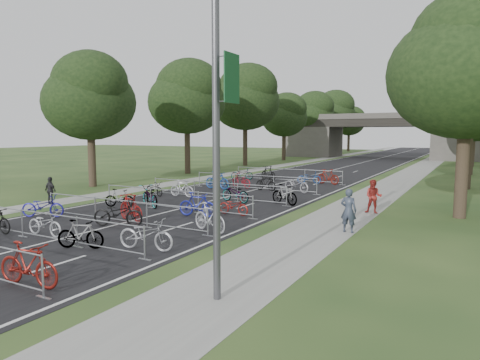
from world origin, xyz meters
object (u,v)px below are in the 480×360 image
object	(u,v)px
pedestrian_a	(348,211)
pedestrian_c	(50,191)
lamppost	(217,120)
pedestrian_b	(374,197)
overpass_bridge	(382,136)

from	to	relation	value
pedestrian_a	pedestrian_c	size ratio (longest dim) A/B	1.15
pedestrian_a	lamppost	bearing A→B (deg)	85.79
pedestrian_a	pedestrian_b	distance (m)	4.68
lamppost	pedestrian_c	distance (m)	17.42
overpass_bridge	pedestrian_a	world-z (taller)	overpass_bridge
pedestrian_a	pedestrian_c	bearing A→B (deg)	6.31
lamppost	pedestrian_c	bearing A→B (deg)	155.33
lamppost	pedestrian_c	size ratio (longest dim) A/B	5.30
overpass_bridge	pedestrian_c	bearing A→B (deg)	-97.32
pedestrian_b	pedestrian_c	size ratio (longest dim) A/B	1.09
pedestrian_b	pedestrian_c	xyz separation A→B (m)	(-16.38, -6.01, -0.07)
overpass_bridge	pedestrian_c	world-z (taller)	overpass_bridge
overpass_bridge	lamppost	size ratio (longest dim) A/B	3.78
overpass_bridge	lamppost	world-z (taller)	lamppost
overpass_bridge	pedestrian_b	distance (m)	50.78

